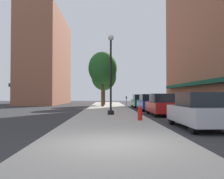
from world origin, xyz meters
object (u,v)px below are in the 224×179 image
(car_green, at_px, (140,101))
(car_silver, at_px, (198,111))
(lamppost, at_px, (111,73))
(parking_meter_near, at_px, (126,101))
(car_blue, at_px, (149,103))
(car_red, at_px, (162,105))
(tree_mid, at_px, (104,76))
(tree_near, at_px, (103,68))
(fire_hydrant, at_px, (140,113))

(car_green, bearing_deg, car_silver, -91.48)
(lamppost, height_order, parking_meter_near, lamppost)
(lamppost, height_order, car_blue, lamppost)
(car_silver, xyz_separation_m, car_green, (0.00, 19.41, 0.00))
(parking_meter_near, height_order, car_red, car_red)
(tree_mid, bearing_deg, car_blue, -70.35)
(tree_near, relative_size, car_silver, 1.65)
(car_blue, bearing_deg, tree_near, 123.96)
(tree_near, xyz_separation_m, car_red, (4.70, -13.13, -4.26))
(parking_meter_near, distance_m, car_green, 3.62)
(lamppost, xyz_separation_m, car_blue, (3.88, 6.36, -2.39))
(tree_mid, bearing_deg, parking_meter_near, -74.63)
(parking_meter_near, bearing_deg, car_blue, -58.99)
(fire_hydrant, relative_size, car_red, 0.18)
(car_red, xyz_separation_m, car_blue, (0.00, 5.78, 0.00))
(parking_meter_near, distance_m, car_silver, 16.48)
(fire_hydrant, distance_m, car_blue, 10.74)
(car_silver, bearing_deg, tree_near, 104.59)
(car_silver, bearing_deg, fire_hydrant, 132.90)
(fire_hydrant, xyz_separation_m, tree_mid, (-2.29, 23.36, 3.96))
(car_green, bearing_deg, parking_meter_near, -124.10)
(fire_hydrant, xyz_separation_m, car_silver, (2.31, -2.64, 0.29))
(car_red, relative_size, car_blue, 1.00)
(car_blue, xyz_separation_m, car_green, (0.00, 6.29, 0.00))
(fire_hydrant, distance_m, tree_mid, 23.80)
(parking_meter_near, distance_m, tree_near, 6.44)
(car_red, height_order, car_blue, same)
(parking_meter_near, height_order, car_blue, car_blue)
(fire_hydrant, relative_size, parking_meter_near, 0.60)
(lamppost, bearing_deg, car_red, 8.53)
(parking_meter_near, relative_size, tree_mid, 0.20)
(lamppost, bearing_deg, car_silver, -60.10)
(tree_near, relative_size, tree_mid, 1.08)
(lamppost, xyz_separation_m, car_silver, (3.88, -6.76, -2.39))
(parking_meter_near, relative_size, tree_near, 0.18)
(parking_meter_near, distance_m, tree_mid, 10.60)
(fire_hydrant, bearing_deg, car_silver, -48.77)
(tree_near, height_order, car_green, tree_near)
(parking_meter_near, relative_size, car_silver, 0.30)
(fire_hydrant, distance_m, parking_meter_near, 13.74)
(car_red, height_order, car_green, same)
(fire_hydrant, relative_size, tree_near, 0.11)
(lamppost, relative_size, car_red, 1.37)
(fire_hydrant, height_order, car_red, car_red)
(tree_near, distance_m, car_silver, 21.43)
(tree_mid, bearing_deg, tree_near, -91.03)
(fire_hydrant, bearing_deg, parking_meter_near, 88.49)
(fire_hydrant, height_order, car_green, car_green)
(car_silver, bearing_deg, tree_mid, 101.70)
(car_silver, xyz_separation_m, car_red, (0.00, 7.34, 0.00))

